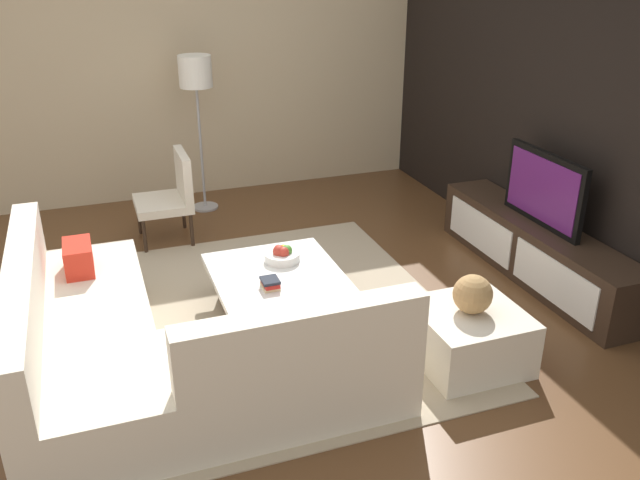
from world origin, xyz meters
name	(u,v)px	position (x,y,z in m)	size (l,w,h in m)	color
ground_plane	(269,324)	(0.00, 0.00, 0.00)	(14.00, 14.00, 0.00)	brown
feature_wall_back	(585,116)	(0.00, 2.70, 1.40)	(6.40, 0.12, 2.80)	black
side_wall_left	(204,69)	(-3.20, 0.20, 1.40)	(0.12, 5.20, 2.80)	#C6B28E
area_rug	(265,317)	(-0.10, 0.00, 0.01)	(3.12, 2.79, 0.01)	tan
media_console	(535,250)	(0.00, 2.40, 0.25)	(2.31, 0.45, 0.50)	#332319
television	(544,189)	(0.00, 2.40, 0.81)	(0.96, 0.06, 0.62)	black
sectional_couch	(156,348)	(0.50, -0.89, 0.30)	(2.35, 2.31, 0.86)	beige
coffee_table	(277,293)	(-0.10, 0.10, 0.20)	(1.05, 0.96, 0.38)	#332319
accent_chair_near	(172,192)	(-1.88, -0.42, 0.49)	(0.57, 0.52, 0.87)	#332319
floor_lamp	(196,80)	(-2.61, 0.01, 1.40)	(0.34, 0.34, 1.65)	#A5A5AA
ottoman	(468,337)	(0.94, 1.16, 0.20)	(0.70, 0.70, 0.40)	beige
fruit_bowl	(282,255)	(-0.28, 0.20, 0.43)	(0.28, 0.28, 0.14)	silver
decorative_ball	(473,294)	(0.94, 1.16, 0.53)	(0.27, 0.27, 0.27)	#AD8451
book_stack	(270,283)	(0.13, -0.01, 0.42)	(0.16, 0.12, 0.08)	#CCB78C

